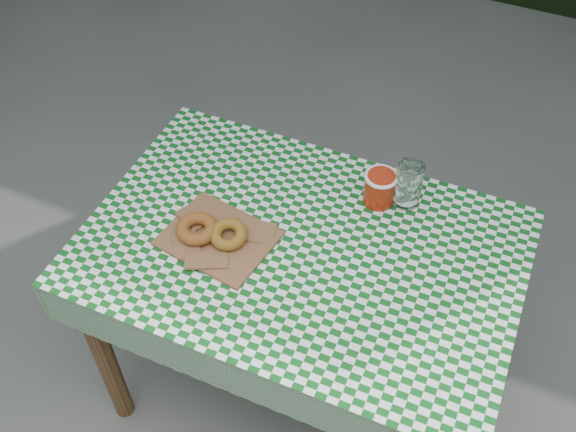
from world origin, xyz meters
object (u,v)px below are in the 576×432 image
object	(u,v)px
coffee_mug	(380,188)
drinking_glass	(408,184)
table	(299,326)
paper_bag	(218,238)

from	to	relation	value
coffee_mug	drinking_glass	xyz separation A→B (m)	(0.07, 0.03, 0.02)
coffee_mug	drinking_glass	distance (m)	0.08
coffee_mug	drinking_glass	size ratio (longest dim) A/B	1.29
table	drinking_glass	xyz separation A→B (m)	(0.20, 0.27, 0.45)
coffee_mug	drinking_glass	bearing A→B (deg)	16.61
table	paper_bag	world-z (taller)	paper_bag
paper_bag	drinking_glass	bearing A→B (deg)	39.75
table	drinking_glass	distance (m)	0.56
paper_bag	coffee_mug	bearing A→B (deg)	42.62
paper_bag	drinking_glass	distance (m)	0.53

